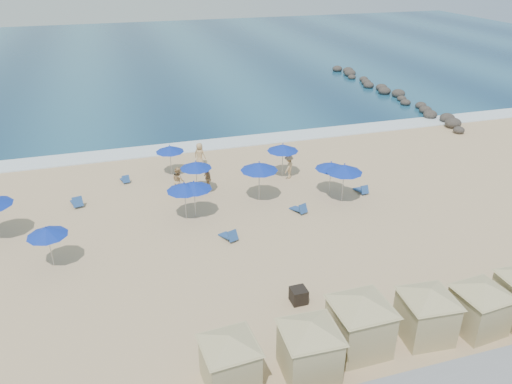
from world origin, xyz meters
TOP-DOWN VIEW (x-y plane):
  - ground at (0.00, 0.00)m, footprint 160.00×160.00m
  - ocean at (0.00, 55.00)m, footprint 160.00×80.00m
  - surf_line at (0.00, 15.50)m, footprint 160.00×2.50m
  - rock_jetty at (24.01, 24.90)m, footprint 2.56×26.66m
  - trash_bin at (1.20, -5.81)m, footprint 0.74×0.74m
  - cabana_0 at (-3.03, -9.57)m, footprint 4.11×4.11m
  - cabana_1 at (0.00, -9.91)m, footprint 4.39×4.39m
  - cabana_2 at (2.44, -9.28)m, footprint 4.66×4.66m
  - cabana_3 at (5.42, -9.45)m, footprint 4.29×4.29m
  - cabana_4 at (7.85, -9.71)m, footprint 4.17×4.17m
  - umbrella_2 at (-9.87, 0.67)m, footprint 2.05×2.05m
  - umbrella_3 at (-2.32, 10.45)m, footprint 2.02×2.02m
  - umbrella_4 at (-1.83, 3.67)m, footprint 2.14×2.14m
  - umbrella_5 at (-2.42, 3.64)m, footprint 2.14×2.14m
  - umbrella_6 at (-1.12, 6.84)m, footprint 2.09×2.09m
  - umbrella_7 at (2.55, 4.69)m, footprint 2.41×2.41m
  - umbrella_8 at (5.26, 7.82)m, footprint 2.22×2.22m
  - umbrella_9 at (7.31, 4.20)m, footprint 2.08×2.08m
  - umbrella_10 at (7.64, 2.97)m, footprint 2.34×2.34m
  - beach_chair_1 at (-8.80, 7.33)m, footprint 0.89×1.48m
  - beach_chair_2 at (-5.63, 10.09)m, footprint 0.69×1.18m
  - beach_chair_3 at (-0.51, 0.49)m, footprint 0.98×1.39m
  - beach_chair_4 at (4.47, 2.36)m, footprint 0.91×1.32m
  - beach_chair_5 at (9.47, 3.68)m, footprint 0.63×1.24m
  - beachgoer_0 at (-2.28, 7.22)m, footprint 0.94×1.08m
  - beachgoer_1 at (-0.28, 7.37)m, footprint 0.60×0.99m
  - beachgoer_2 at (5.60, 7.42)m, footprint 1.21×1.27m
  - beachgoer_3 at (-0.02, 11.41)m, footprint 1.05×1.01m

SIDE VIEW (x-z plane):
  - ground at x=0.00m, z-range 0.00..0.00m
  - ocean at x=0.00m, z-range 0.00..0.06m
  - surf_line at x=0.00m, z-range 0.00..0.08m
  - beach_chair_2 at x=-5.63m, z-range -0.09..0.52m
  - beach_chair_5 at x=9.47m, z-range -0.10..0.56m
  - beach_chair_4 at x=4.47m, z-range -0.10..0.56m
  - beach_chair_3 at x=-0.51m, z-range -0.11..0.59m
  - beach_chair_1 at x=-8.80m, z-range -0.12..0.64m
  - trash_bin at x=1.20m, z-range 0.00..0.72m
  - rock_jetty at x=24.01m, z-range -0.12..0.84m
  - beachgoer_1 at x=-0.28m, z-range 0.00..1.57m
  - beachgoer_2 at x=5.60m, z-range 0.00..1.73m
  - beachgoer_3 at x=-0.02m, z-range 0.00..1.82m
  - beachgoer_0 at x=-2.28m, z-range 0.00..1.89m
  - cabana_0 at x=-3.03m, z-range 0.19..2.77m
  - cabana_4 at x=7.85m, z-range 0.19..2.82m
  - cabana_3 at x=5.42m, z-range 0.20..2.89m
  - cabana_1 at x=0.00m, z-range 0.20..2.96m
  - cabana_2 at x=2.44m, z-range 0.21..3.14m
  - umbrella_3 at x=-2.32m, z-range 0.84..3.14m
  - umbrella_2 at x=-9.87m, z-range 0.86..3.19m
  - umbrella_9 at x=7.31m, z-range 0.87..3.23m
  - umbrella_6 at x=-1.12m, z-range 0.87..3.25m
  - umbrella_4 at x=-1.83m, z-range 0.89..3.33m
  - umbrella_5 at x=-2.42m, z-range 0.90..3.33m
  - umbrella_8 at x=5.26m, z-range 0.93..3.46m
  - umbrella_10 at x=7.64m, z-range 0.98..3.65m
  - umbrella_7 at x=2.55m, z-range 1.01..3.74m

